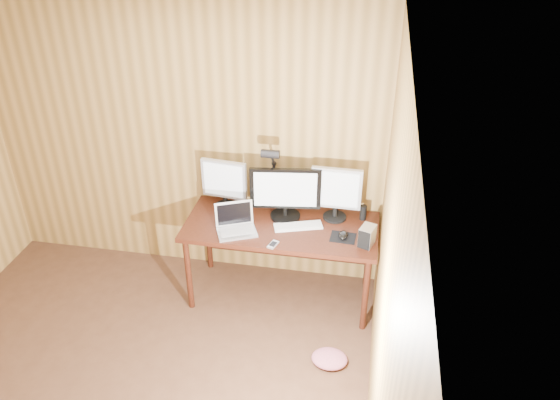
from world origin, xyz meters
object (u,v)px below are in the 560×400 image
(speaker, at_px, (363,212))
(desk_lamp, at_px, (272,169))
(desk, at_px, (283,232))
(monitor_center, at_px, (285,193))
(hard_drive, at_px, (367,236))
(monitor_right, at_px, (336,192))
(monitor_left, at_px, (224,183))
(phone, at_px, (273,245))
(keyboard, at_px, (298,226))
(mouse, at_px, (343,235))
(laptop, at_px, (236,224))

(speaker, height_order, desk_lamp, desk_lamp)
(desk, distance_m, monitor_center, 0.36)
(hard_drive, height_order, speaker, hard_drive)
(monitor_right, distance_m, hard_drive, 0.48)
(speaker, bearing_deg, monitor_left, -179.30)
(monitor_right, height_order, hard_drive, monitor_right)
(desk_lamp, bearing_deg, speaker, 12.09)
(monitor_center, height_order, monitor_left, monitor_center)
(hard_drive, distance_m, phone, 0.74)
(monitor_right, bearing_deg, hard_drive, -49.55)
(monitor_left, bearing_deg, hard_drive, -9.43)
(monitor_left, relative_size, phone, 3.69)
(keyboard, bearing_deg, monitor_right, 16.23)
(mouse, relative_size, phone, 0.96)
(keyboard, relative_size, hard_drive, 2.42)
(hard_drive, xyz_separation_m, desk_lamp, (-0.82, 0.37, 0.32))
(desk, relative_size, monitor_right, 3.42)
(laptop, xyz_separation_m, desk_lamp, (0.24, 0.35, 0.35))
(keyboard, bearing_deg, monitor_left, 145.23)
(desk, relative_size, hard_drive, 9.33)
(mouse, bearing_deg, desk, 157.58)
(laptop, height_order, speaker, laptop)
(desk, distance_m, speaker, 0.70)
(monitor_center, distance_m, phone, 0.49)
(monitor_left, height_order, desk_lamp, desk_lamp)
(monitor_right, distance_m, desk_lamp, 0.56)
(monitor_right, bearing_deg, phone, -131.01)
(monitor_left, bearing_deg, speaker, 7.13)
(laptop, xyz_separation_m, phone, (0.34, -0.16, -0.05))
(desk, relative_size, monitor_left, 3.58)
(monitor_center, height_order, monitor_right, monitor_right)
(monitor_left, xyz_separation_m, keyboard, (0.67, -0.20, -0.23))
(desk, distance_m, laptop, 0.45)
(phone, bearing_deg, desk, 106.07)
(monitor_center, bearing_deg, monitor_left, 165.14)
(keyboard, xyz_separation_m, speaker, (0.52, 0.22, 0.06))
(monitor_center, bearing_deg, desk_lamp, 139.56)
(monitor_right, height_order, desk_lamp, desk_lamp)
(hard_drive, bearing_deg, monitor_right, 148.15)
(hard_drive, bearing_deg, desk, -179.06)
(desk_lamp, bearing_deg, desk, -38.54)
(monitor_right, height_order, laptop, monitor_right)
(monitor_center, bearing_deg, keyboard, -53.70)
(hard_drive, bearing_deg, laptop, -162.33)
(keyboard, distance_m, hard_drive, 0.59)
(laptop, height_order, keyboard, laptop)
(laptop, bearing_deg, monitor_right, -1.41)
(keyboard, xyz_separation_m, phone, (-0.15, -0.29, -0.00))
(laptop, bearing_deg, speaker, -5.05)
(desk, distance_m, monitor_left, 0.65)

